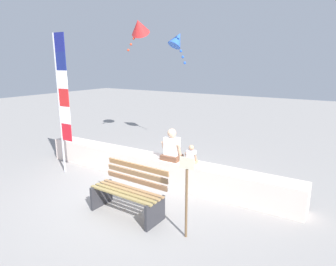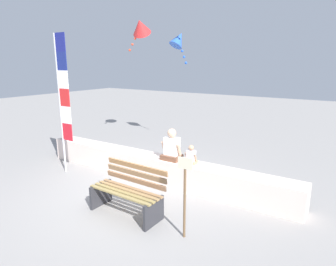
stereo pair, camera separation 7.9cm
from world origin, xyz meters
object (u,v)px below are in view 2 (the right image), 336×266
at_px(person_child, 191,156).
at_px(sign_post, 185,191).
at_px(kite_red, 141,27).
at_px(kite_blue, 179,40).
at_px(park_bench, 128,192).
at_px(person_adult, 172,148).
at_px(flag_banner, 63,95).

distance_m(person_child, sign_post, 1.86).
xyz_separation_m(kite_red, sign_post, (4.07, -4.22, -3.06)).
bearing_deg(sign_post, kite_red, 133.99).
bearing_deg(person_child, sign_post, -64.61).
distance_m(person_child, kite_blue, 4.47).
xyz_separation_m(park_bench, kite_red, (-2.82, 4.09, 3.44)).
distance_m(person_adult, kite_blue, 4.19).
bearing_deg(kite_blue, park_bench, -70.13).
relative_size(park_bench, person_child, 3.41).
bearing_deg(sign_post, kite_blue, 121.97).
distance_m(person_adult, sign_post, 2.12).
relative_size(flag_banner, kite_red, 3.01).
bearing_deg(kite_blue, kite_red, -162.68).
distance_m(kite_blue, sign_post, 6.03).
bearing_deg(flag_banner, person_adult, 17.16).
relative_size(person_adult, person_child, 1.72).
xyz_separation_m(kite_blue, sign_post, (2.87, -4.59, -2.64)).
bearing_deg(park_bench, sign_post, -5.68).
bearing_deg(person_adult, kite_blue, 118.47).
bearing_deg(person_adult, park_bench, -88.74).
bearing_deg(person_adult, kite_red, 137.64).
distance_m(kite_blue, kite_red, 1.33).
distance_m(park_bench, kite_blue, 5.63).
bearing_deg(person_adult, sign_post, -52.54).
bearing_deg(person_child, flag_banner, -165.44).
bearing_deg(sign_post, person_adult, 127.46).
bearing_deg(kite_red, flag_banner, -86.62).
bearing_deg(flag_banner, sign_post, -12.78).
bearing_deg(kite_red, person_adult, -42.36).
height_order(person_child, kite_red, kite_red).
xyz_separation_m(person_child, flag_banner, (-3.08, -0.80, 1.21)).
distance_m(person_child, kite_red, 5.17).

